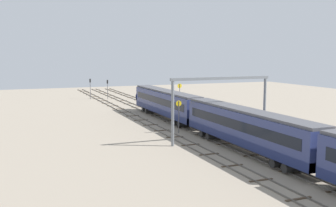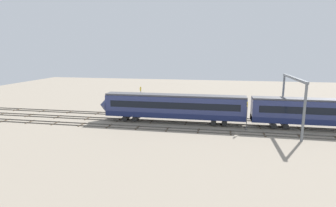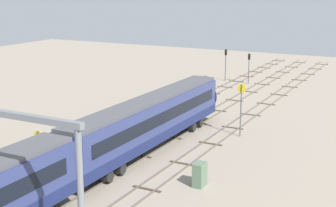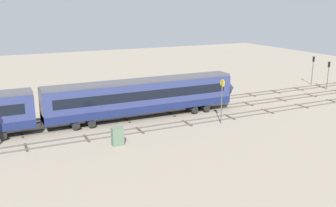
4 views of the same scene
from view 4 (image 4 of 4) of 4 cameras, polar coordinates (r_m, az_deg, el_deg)
ground_plane at (r=46.76m, az=-6.19°, el=-2.57°), size 143.85×143.85×0.00m
track_near_foreground at (r=42.91m, az=-4.27°, el=-4.03°), size 127.85×2.40×0.16m
track_with_train at (r=46.74m, az=-6.20°, el=-2.48°), size 127.85×2.40×0.16m
track_middle at (r=50.64m, az=-7.82°, el=-1.18°), size 127.85×2.40×0.16m
speed_sign_near_foreground at (r=44.88m, az=8.14°, el=1.20°), size 0.14×0.89×5.38m
speed_sign_mid_trackside at (r=46.40m, az=-18.86°, el=0.33°), size 0.14×0.81×4.61m
signal_light_trackside_approach at (r=68.17m, az=23.07°, el=4.48°), size 0.31×0.32×4.68m
signal_light_trackside_departure at (r=71.44m, az=21.05°, el=5.25°), size 0.31×0.32×5.00m
relay_cabinet at (r=38.59m, az=-7.63°, el=-4.95°), size 1.17×0.78×1.86m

